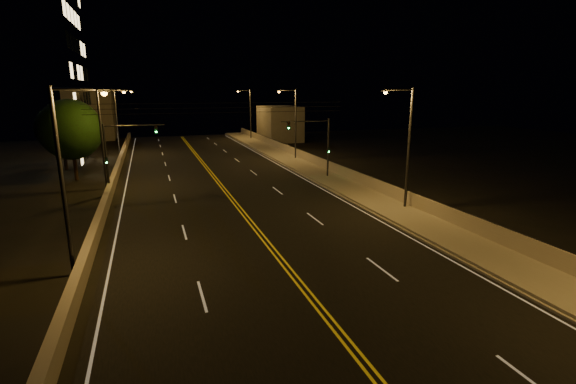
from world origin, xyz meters
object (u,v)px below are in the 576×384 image
object	(u,v)px
traffic_signal_left	(118,150)
tree_1	(62,129)
streetlight_4	(67,170)
tree_0	(71,130)
streetlight_2	(294,120)
streetlight_1	(406,142)
streetlight_6	(119,118)
streetlight_5	(105,132)
traffic_signal_right	(319,142)
streetlight_3	(249,111)

from	to	relation	value
traffic_signal_left	tree_1	world-z (taller)	tree_1
streetlight_4	traffic_signal_left	size ratio (longest dim) A/B	1.48
tree_1	tree_0	bearing A→B (deg)	-73.60
streetlight_4	tree_0	world-z (taller)	streetlight_4
streetlight_2	traffic_signal_left	distance (m)	23.73
tree_1	streetlight_1	bearing A→B (deg)	-44.89
streetlight_6	tree_0	size ratio (longest dim) A/B	1.12
streetlight_1	streetlight_6	bearing A→B (deg)	120.53
streetlight_2	streetlight_6	world-z (taller)	same
streetlight_5	tree_0	size ratio (longest dim) A/B	1.12
streetlight_5	streetlight_1	bearing A→B (deg)	-34.56
streetlight_6	streetlight_1	bearing A→B (deg)	-59.47
traffic_signal_right	traffic_signal_left	bearing A→B (deg)	180.00
streetlight_2	traffic_signal_right	distance (m)	12.35
traffic_signal_right	tree_1	size ratio (longest dim) A/B	0.83
traffic_signal_left	tree_1	distance (m)	15.70
streetlight_5	streetlight_4	bearing A→B (deg)	-90.00
streetlight_2	streetlight_4	world-z (taller)	same
streetlight_5	tree_1	size ratio (longest dim) A/B	1.23
streetlight_2	streetlight_6	xyz separation A→B (m)	(-21.44, 11.51, 0.00)
streetlight_3	traffic_signal_right	world-z (taller)	streetlight_3
streetlight_4	streetlight_6	bearing A→B (deg)	90.00
streetlight_3	traffic_signal_right	xyz separation A→B (m)	(-1.52, -36.90, -1.37)
streetlight_5	streetlight_2	bearing A→B (deg)	25.16
streetlight_4	streetlight_3	bearing A→B (deg)	68.44
streetlight_3	streetlight_4	distance (m)	58.33
streetlight_2	streetlight_5	distance (m)	23.68
streetlight_3	streetlight_5	bearing A→B (deg)	-121.64
streetlight_2	tree_1	xyz separation A→B (m)	(-26.96, 2.03, -0.58)
streetlight_1	tree_0	world-z (taller)	streetlight_1
streetlight_1	streetlight_5	distance (m)	26.03
streetlight_3	streetlight_1	bearing A→B (deg)	-90.00
streetlight_1	traffic_signal_left	distance (m)	23.98
traffic_signal_right	tree_0	xyz separation A→B (m)	(-23.44, 7.40, 1.23)
streetlight_5	traffic_signal_left	size ratio (longest dim) A/B	1.48
streetlight_6	tree_0	xyz separation A→B (m)	(-3.52, -16.29, -0.14)
streetlight_2	streetlight_5	size ratio (longest dim) A/B	1.00
streetlight_3	traffic_signal_left	size ratio (longest dim) A/B	1.48
streetlight_1	streetlight_3	size ratio (longest dim) A/B	1.00
streetlight_6	tree_1	bearing A→B (deg)	-120.23
streetlight_4	traffic_signal_left	bearing A→B (deg)	86.30
streetlight_1	streetlight_5	xyz separation A→B (m)	(-21.44, 14.77, 0.00)
streetlight_1	traffic_signal_right	world-z (taller)	streetlight_1
streetlight_4	traffic_signal_left	xyz separation A→B (m)	(1.12, 17.34, -1.37)
streetlight_4	traffic_signal_left	world-z (taller)	streetlight_4
streetlight_2	traffic_signal_right	size ratio (longest dim) A/B	1.48
tree_1	streetlight_3	bearing A→B (deg)	40.09
tree_0	tree_1	bearing A→B (deg)	106.40
streetlight_3	tree_1	bearing A→B (deg)	-139.91
streetlight_6	streetlight_3	bearing A→B (deg)	31.64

